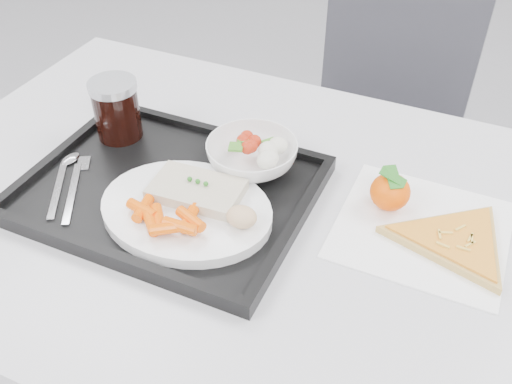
% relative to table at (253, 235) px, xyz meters
% --- Properties ---
extents(table, '(1.20, 0.80, 0.75)m').
position_rel_table_xyz_m(table, '(0.00, 0.00, 0.00)').
color(table, '#B8B7BA').
rests_on(table, ground).
extents(chair, '(0.44, 0.44, 0.93)m').
position_rel_table_xyz_m(chair, '(0.05, 0.74, -0.15)').
color(chair, '#36363C').
rests_on(chair, ground).
extents(tray, '(0.45, 0.35, 0.03)m').
position_rel_table_xyz_m(tray, '(-0.13, -0.03, 0.08)').
color(tray, black).
rests_on(tray, table).
extents(dinner_plate, '(0.27, 0.27, 0.02)m').
position_rel_table_xyz_m(dinner_plate, '(-0.08, -0.08, 0.09)').
color(dinner_plate, white).
rests_on(dinner_plate, tray).
extents(fish_fillet, '(0.14, 0.09, 0.03)m').
position_rel_table_xyz_m(fish_fillet, '(-0.07, -0.05, 0.11)').
color(fish_fillet, beige).
rests_on(fish_fillet, dinner_plate).
extents(bread_roll, '(0.06, 0.05, 0.03)m').
position_rel_table_xyz_m(bread_roll, '(0.02, -0.08, 0.12)').
color(bread_roll, tan).
rests_on(bread_roll, dinner_plate).
extents(salad_bowl, '(0.15, 0.15, 0.05)m').
position_rel_table_xyz_m(salad_bowl, '(-0.03, 0.07, 0.11)').
color(salad_bowl, white).
rests_on(salad_bowl, tray).
extents(cola_glass, '(0.08, 0.08, 0.11)m').
position_rel_table_xyz_m(cola_glass, '(-0.29, 0.06, 0.14)').
color(cola_glass, black).
rests_on(cola_glass, tray).
extents(cutlery, '(0.12, 0.16, 0.01)m').
position_rel_table_xyz_m(cutlery, '(-0.30, -0.08, 0.08)').
color(cutlery, silver).
rests_on(cutlery, tray).
extents(napkin, '(0.25, 0.24, 0.00)m').
position_rel_table_xyz_m(napkin, '(0.26, 0.05, 0.07)').
color(napkin, white).
rests_on(napkin, table).
extents(tangerine, '(0.07, 0.07, 0.07)m').
position_rel_table_xyz_m(tangerine, '(0.20, 0.08, 0.10)').
color(tangerine, '#F85B0E').
rests_on(tangerine, napkin).
extents(pizza_slice, '(0.27, 0.27, 0.02)m').
position_rel_table_xyz_m(pizza_slice, '(0.31, 0.04, 0.08)').
color(pizza_slice, tan).
rests_on(pizza_slice, napkin).
extents(carrot_pile, '(0.13, 0.08, 0.03)m').
position_rel_table_xyz_m(carrot_pile, '(-0.08, -0.12, 0.11)').
color(carrot_pile, '#FD5A04').
rests_on(carrot_pile, dinner_plate).
extents(salad_contents, '(0.09, 0.08, 0.03)m').
position_rel_table_xyz_m(salad_contents, '(-0.02, 0.08, 0.12)').
color(salad_contents, '#B3260E').
rests_on(salad_contents, salad_bowl).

